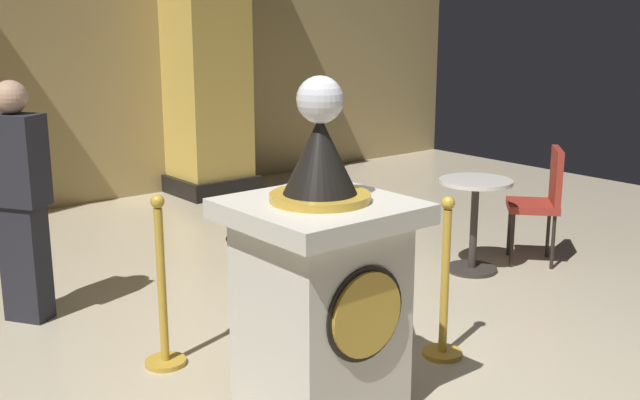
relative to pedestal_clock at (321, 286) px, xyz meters
The scene contains 10 objects.
ground_plane 0.78m from the pedestal_clock, ahead, with size 12.05×12.05×0.00m, color beige.
back_wall 5.36m from the pedestal_clock, 85.72° to the left, with size 12.05×0.16×4.07m, color tan.
pedestal_clock is the anchor object (origin of this frame).
stanchion_near 1.03m from the pedestal_clock, ahead, with size 0.24×0.24×0.99m.
stanchion_far 1.09m from the pedestal_clock, 111.18° to the left, with size 0.24×0.24×1.03m.
velvet_rope 0.60m from the pedestal_clock, 59.49° to the left, with size 1.18×1.18×0.22m.
column_right 5.38m from the pedestal_clock, 64.98° to the left, with size 0.91×0.91×3.90m.
bystander_guest 2.32m from the pedestal_clock, 108.83° to the left, with size 0.38×0.42×1.60m.
cafe_table 2.54m from the pedestal_clock, 22.09° to the left, with size 0.57×0.57×0.75m.
cafe_chair_red 3.04m from the pedestal_clock, 14.20° to the left, with size 0.56×0.56×0.96m.
Camera 1 is at (-2.69, -2.88, 2.00)m, focal length 43.16 mm.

